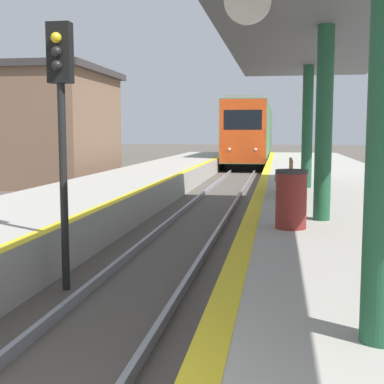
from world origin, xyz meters
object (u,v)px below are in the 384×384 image
signal_near (61,105)px  bench (286,176)px  trash_bin (291,199)px  train (252,133)px

signal_near → bench: 7.30m
trash_bin → bench: trash_bin is taller
train → signal_near: size_ratio=5.83×
trash_bin → train: bearing=93.9°
signal_near → train: bearing=88.2°
signal_near → trash_bin: signal_near is taller
train → bench: bearing=-85.5°
train → trash_bin: size_ratio=24.16×
train → bench: train is taller
train → bench: 29.87m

